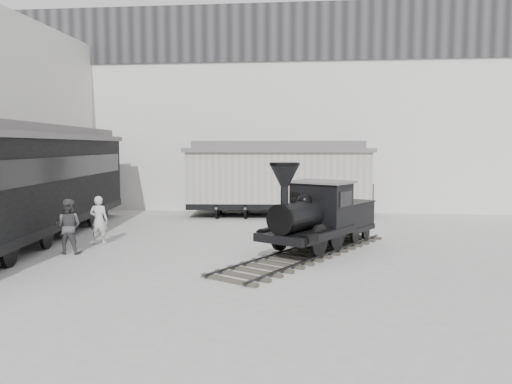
# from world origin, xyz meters

# --- Properties ---
(ground) EXTENTS (90.00, 90.00, 0.00)m
(ground) POSITION_xyz_m (0.00, 0.00, 0.00)
(ground) COLOR #9E9E9B
(north_wall) EXTENTS (34.00, 2.51, 11.00)m
(north_wall) POSITION_xyz_m (0.00, 14.98, 5.55)
(north_wall) COLOR silver
(north_wall) RESTS_ON ground
(locomotive) EXTENTS (5.87, 8.21, 2.98)m
(locomotive) POSITION_xyz_m (1.13, 3.72, 1.10)
(locomotive) COLOR #38332F
(locomotive) RESTS_ON ground
(boxcar) EXTENTS (9.49, 3.58, 3.81)m
(boxcar) POSITION_xyz_m (-0.66, 12.16, 2.00)
(boxcar) COLOR black
(boxcar) RESTS_ON ground
(passenger_coach) EXTENTS (4.59, 15.23, 4.01)m
(passenger_coach) POSITION_xyz_m (-9.51, 4.75, 2.22)
(passenger_coach) COLOR black
(passenger_coach) RESTS_ON ground
(visitor_a) EXTENTS (0.67, 0.47, 1.77)m
(visitor_a) POSITION_xyz_m (-6.68, 4.21, 0.88)
(visitor_a) COLOR silver
(visitor_a) RESTS_ON ground
(visitor_b) EXTENTS (0.93, 0.74, 1.83)m
(visitor_b) POSITION_xyz_m (-7.05, 2.62, 0.91)
(visitor_b) COLOR #4C4B50
(visitor_b) RESTS_ON ground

